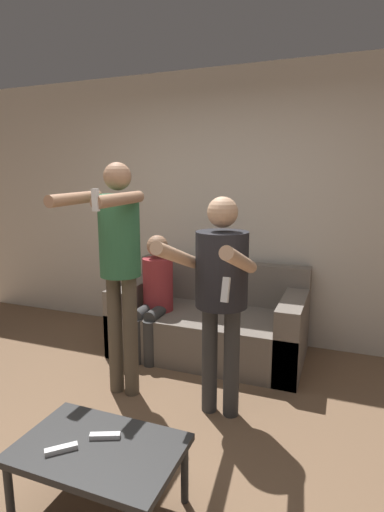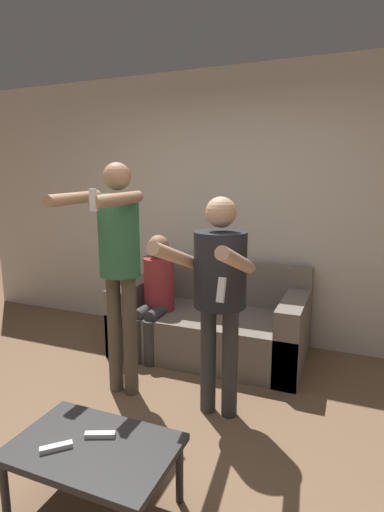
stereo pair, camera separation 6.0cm
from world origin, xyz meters
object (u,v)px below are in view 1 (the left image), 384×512
(person_standing_left, at_px, (119,254))
(remote_near, at_px, (61,449))
(couch, at_px, (211,324))
(person_standing_right, at_px, (221,282))
(person_seated, at_px, (155,291))
(remote_far, at_px, (105,436))
(coffee_table, at_px, (99,454))

(person_standing_left, bearing_deg, remote_near, -72.77)
(couch, bearing_deg, person_standing_left, -111.76)
(couch, height_order, remote_near, couch)
(person_standing_left, xyz_separation_m, remote_near, (0.35, -1.13, -0.71))
(person_standing_right, relative_size, person_seated, 1.35)
(person_standing_right, relative_size, remote_far, 10.06)
(person_standing_right, height_order, person_seated, person_standing_right)
(person_standing_left, height_order, coffee_table, person_standing_left)
(person_seated, relative_size, coffee_table, 1.42)
(couch, xyz_separation_m, coffee_table, (0.10, -2.01, 0.05))
(coffee_table, xyz_separation_m, remote_near, (-0.14, -0.10, 0.05))
(remote_near, relative_size, remote_far, 0.87)
(person_standing_right, distance_m, person_seated, 1.20)
(person_standing_left, relative_size, remote_near, 13.24)
(remote_far, bearing_deg, coffee_table, -86.28)
(person_seated, relative_size, remote_near, 8.52)
(person_standing_left, bearing_deg, couch, 68.24)
(couch, bearing_deg, person_standing_right, -68.28)
(person_standing_left, relative_size, coffee_table, 2.20)
(person_standing_left, xyz_separation_m, coffee_table, (0.49, -1.04, -0.77))
(person_standing_right, xyz_separation_m, person_seated, (-0.87, 0.75, -0.35))
(person_seated, distance_m, remote_near, 1.94)
(coffee_table, xyz_separation_m, remote_far, (-0.00, 0.06, 0.05))
(couch, height_order, remote_far, couch)
(couch, xyz_separation_m, person_standing_right, (0.39, -0.98, 0.68))
(coffee_table, bearing_deg, person_seated, 107.98)
(person_seated, bearing_deg, remote_near, -76.88)
(coffee_table, bearing_deg, person_standing_right, 74.44)
(couch, height_order, person_standing_left, person_standing_left)
(person_standing_left, height_order, person_standing_right, person_standing_left)
(remote_near, bearing_deg, couch, 88.95)
(couch, height_order, person_seated, person_seated)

